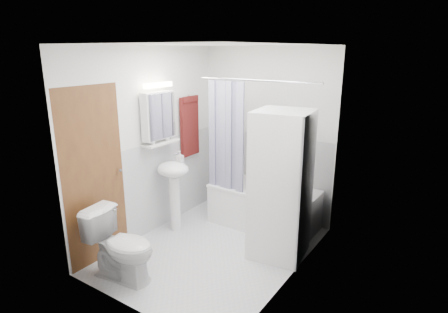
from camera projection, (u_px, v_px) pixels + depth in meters
The scene contains 20 objects.
floor at pixel (214, 250), 4.56m from camera, with size 2.60×2.60×0.00m, color silver.
room_walls at pixel (213, 130), 4.15m from camera, with size 2.60×2.60×2.60m.
wainscot at pixel (227, 196), 4.63m from camera, with size 1.98×2.58×2.58m.
door at pixel (119, 170), 4.35m from camera, with size 0.05×2.00×2.00m.
bathtub at pixel (264, 205), 5.11m from camera, with size 1.44×0.68×0.55m.
tub_spout at pixel (289, 162), 5.11m from camera, with size 0.04×0.04×0.12m, color silver.
curtain_rod at pixel (257, 80), 4.42m from camera, with size 0.02×0.02×1.62m, color silver.
shower_curtain at pixel (226, 137), 4.86m from camera, with size 0.55×0.02×1.45m.
sink at pixel (174, 180), 4.89m from camera, with size 0.44×0.37×1.04m.
medicine_cabinet at pixel (159, 114), 4.69m from camera, with size 0.13×0.50×0.71m.
shelf at pixel (161, 143), 4.78m from camera, with size 0.18×0.54×0.03m, color silver.
shower_caddy at pixel (293, 143), 5.00m from camera, with size 0.22×0.06×0.02m, color silver.
towel at pixel (190, 125), 5.29m from camera, with size 0.07×0.36×0.86m.
washer_dryer at pixel (281, 185), 4.26m from camera, with size 0.69×0.68×1.72m.
toilet at pixel (121, 246), 3.91m from camera, with size 0.42×0.76×0.75m, color white.
soap_pump at pixel (180, 161), 4.87m from camera, with size 0.08×0.17×0.08m, color gray.
shelf_bottle at pixel (152, 142), 4.65m from camera, with size 0.07×0.18×0.07m, color gray.
shelf_cup at pixel (167, 136), 4.86m from camera, with size 0.10×0.09×0.10m, color gray.
shampoo_a at pixel (288, 136), 5.02m from camera, with size 0.13×0.17×0.13m, color gray.
shampoo_b at pixel (296, 139), 4.97m from camera, with size 0.08×0.21×0.08m, color #26569A.
Camera 1 is at (2.36, -3.32, 2.36)m, focal length 30.00 mm.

